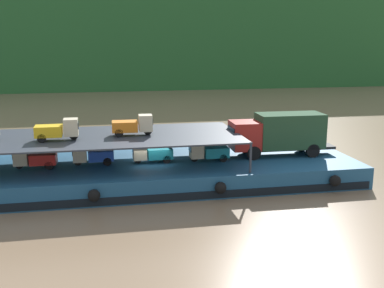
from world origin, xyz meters
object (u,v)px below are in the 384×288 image
(covered_lorry, at_px, (279,133))
(mini_truck_lower_fore, at_px, (152,153))
(mini_truck_lower_bow, at_px, (208,151))
(mini_truck_upper_mid, at_px, (58,130))
(mini_truck_lower_aft, at_px, (34,158))
(cargo_barge, at_px, (151,173))
(mini_truck_upper_fore, at_px, (133,125))
(mini_truck_lower_mid, at_px, (92,155))

(covered_lorry, distance_m, mini_truck_lower_fore, 9.47)
(mini_truck_lower_bow, bearing_deg, mini_truck_upper_mid, -177.29)
(covered_lorry, relative_size, mini_truck_lower_aft, 2.86)
(cargo_barge, bearing_deg, mini_truck_upper_mid, -173.02)
(covered_lorry, xyz_separation_m, mini_truck_lower_aft, (-17.20, -0.26, -1.00))
(cargo_barge, relative_size, mini_truck_lower_aft, 10.48)
(mini_truck_upper_fore, bearing_deg, mini_truck_upper_mid, -171.71)
(covered_lorry, bearing_deg, mini_truck_lower_aft, -179.14)
(cargo_barge, bearing_deg, covered_lorry, 1.99)
(cargo_barge, bearing_deg, mini_truck_lower_aft, 179.47)
(mini_truck_lower_fore, bearing_deg, mini_truck_upper_fore, -175.24)
(covered_lorry, distance_m, mini_truck_upper_mid, 15.60)
(mini_truck_lower_fore, bearing_deg, mini_truck_lower_aft, -179.98)
(mini_truck_lower_aft, relative_size, mini_truck_lower_mid, 1.00)
(mini_truck_lower_fore, bearing_deg, mini_truck_upper_mid, -172.42)
(covered_lorry, relative_size, mini_truck_lower_mid, 2.86)
(mini_truck_lower_aft, bearing_deg, mini_truck_upper_fore, -0.88)
(mini_truck_lower_fore, xyz_separation_m, mini_truck_upper_mid, (-6.12, -0.81, 2.00))
(mini_truck_upper_mid, bearing_deg, covered_lorry, 3.94)
(cargo_barge, relative_size, covered_lorry, 3.67)
(mini_truck_lower_bow, height_order, mini_truck_upper_mid, mini_truck_upper_mid)
(mini_truck_lower_bow, bearing_deg, mini_truck_lower_fore, 175.09)
(covered_lorry, relative_size, mini_truck_lower_fore, 2.85)
(covered_lorry, height_order, mini_truck_lower_mid, covered_lorry)
(mini_truck_lower_aft, bearing_deg, mini_truck_lower_mid, 3.46)
(covered_lorry, relative_size, mini_truck_lower_bow, 2.88)
(cargo_barge, xyz_separation_m, mini_truck_upper_fore, (-1.16, -0.03, 3.44))
(cargo_barge, relative_size, mini_truck_upper_mid, 10.51)
(mini_truck_upper_fore, bearing_deg, covered_lorry, 1.93)
(mini_truck_lower_aft, bearing_deg, mini_truck_lower_bow, -1.64)
(mini_truck_lower_bow, relative_size, mini_truck_upper_mid, 1.00)
(covered_lorry, height_order, mini_truck_lower_bow, covered_lorry)
(covered_lorry, xyz_separation_m, mini_truck_lower_mid, (-13.45, -0.03, -1.00))
(cargo_barge, distance_m, covered_lorry, 9.81)
(mini_truck_lower_fore, distance_m, mini_truck_upper_mid, 6.49)
(cargo_barge, bearing_deg, mini_truck_lower_bow, -3.77)
(mini_truck_lower_mid, height_order, mini_truck_lower_bow, same)
(mini_truck_lower_bow, bearing_deg, mini_truck_upper_fore, 177.39)
(mini_truck_lower_mid, xyz_separation_m, mini_truck_upper_fore, (2.80, -0.33, 2.00))
(mini_truck_lower_mid, bearing_deg, covered_lorry, 0.13)
(mini_truck_lower_fore, height_order, mini_truck_lower_bow, same)
(covered_lorry, bearing_deg, mini_truck_lower_mid, -179.87)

